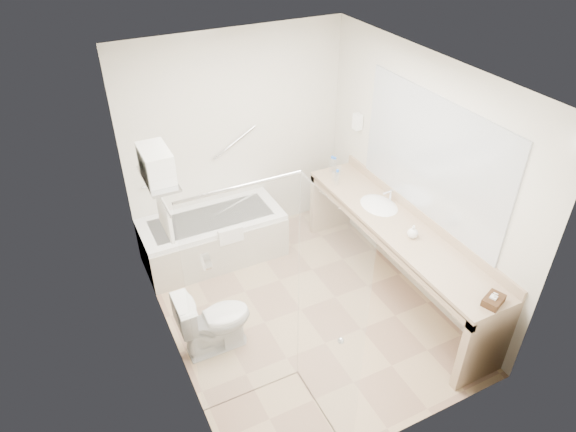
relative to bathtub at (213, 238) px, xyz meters
name	(u,v)px	position (x,y,z in m)	size (l,w,h in m)	color
floor	(301,309)	(0.50, -1.24, -0.28)	(3.20, 3.20, 0.00)	tan
ceiling	(305,75)	(0.50, -1.24, 2.22)	(2.60, 3.20, 0.10)	white
wall_back	(237,140)	(0.50, 0.36, 0.97)	(2.60, 0.10, 2.50)	beige
wall_front	(413,327)	(0.50, -2.84, 0.97)	(2.60, 0.10, 2.50)	beige
wall_left	(162,249)	(-0.80, -1.24, 0.97)	(0.10, 3.20, 2.50)	beige
wall_right	(417,178)	(1.80, -1.24, 0.97)	(0.10, 3.20, 2.50)	beige
bathtub	(213,238)	(0.00, 0.00, 0.00)	(1.60, 0.73, 0.59)	white
grab_bar_short	(160,184)	(-0.45, 0.32, 0.67)	(0.03, 0.03, 0.40)	silver
grab_bar_long	(234,143)	(0.45, 0.32, 0.97)	(0.03, 0.03, 0.60)	silver
shower_enclosure	(286,312)	(-0.13, -2.16, 0.79)	(0.96, 0.91, 2.11)	silver
towel_shelf	(158,173)	(-0.67, -0.89, 1.48)	(0.24, 0.55, 0.81)	silver
vanity_counter	(397,242)	(1.52, -1.39, 0.36)	(0.55, 2.70, 0.95)	tan
sink	(379,207)	(1.55, -0.99, 0.54)	(0.40, 0.52, 0.14)	white
faucet	(391,196)	(1.70, -0.99, 0.65)	(0.03, 0.03, 0.14)	silver
mirror	(431,158)	(1.79, -1.39, 1.27)	(0.02, 2.00, 1.20)	#B5BBC2
hairdryer_unit	(358,122)	(1.75, -0.19, 1.17)	(0.08, 0.10, 0.18)	white
toilet	(214,320)	(-0.45, -1.31, 0.07)	(0.39, 0.69, 0.68)	white
amenity_basket	(493,300)	(1.54, -2.64, 0.61)	(0.20, 0.13, 0.07)	#492C1A
soap_bottle_a	(492,301)	(1.53, -2.64, 0.60)	(0.05, 0.12, 0.06)	white
soap_bottle_b	(413,233)	(1.51, -1.61, 0.63)	(0.11, 0.14, 0.11)	white
water_bottle_left	(337,178)	(1.37, -0.42, 0.66)	(0.06, 0.06, 0.19)	silver
water_bottle_mid	(335,165)	(1.51, -0.14, 0.66)	(0.06, 0.06, 0.18)	silver
water_bottle_right	(332,165)	(1.47, -0.14, 0.67)	(0.06, 0.06, 0.20)	silver
drinking_glass_near	(338,171)	(1.51, -0.22, 0.62)	(0.07, 0.07, 0.09)	silver
drinking_glass_far	(335,176)	(1.41, -0.32, 0.62)	(0.08, 0.08, 0.10)	silver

